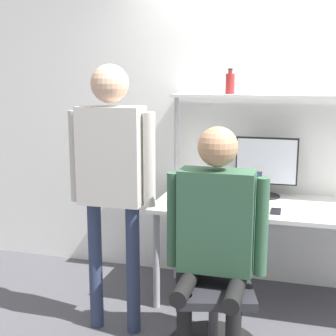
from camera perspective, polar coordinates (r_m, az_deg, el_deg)
ground_plane at (r=3.43m, az=13.26°, el=-18.59°), size 12.00×12.00×0.00m
wall_back at (r=3.81m, az=14.70°, el=5.73°), size 8.00×0.06×2.70m
desk at (r=3.53m, az=14.05°, el=-5.57°), size 1.89×0.75×0.76m
shelf_unit at (r=3.63m, az=14.65°, el=5.56°), size 1.79×0.29×1.55m
monitor at (r=3.68m, az=11.89°, el=0.30°), size 0.47×0.23×0.46m
laptop at (r=3.39m, az=8.67°, el=-3.58°), size 0.30×0.25×0.25m
cell_phone at (r=3.33m, az=13.01°, el=-5.15°), size 0.07×0.15×0.01m
office_chair at (r=3.03m, az=5.52°, el=-16.73°), size 0.56×0.56×0.89m
person_seated at (r=2.78m, az=5.79°, el=-6.94°), size 0.61×0.48×1.40m
person_standing at (r=2.98m, az=-6.88°, el=0.44°), size 0.58×0.24×1.76m
bottle_red at (r=3.65m, az=7.58°, el=10.21°), size 0.07×0.07×0.19m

